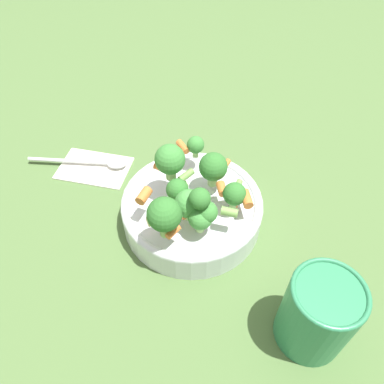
% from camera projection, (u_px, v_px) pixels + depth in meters
% --- Properties ---
extents(ground_plane, '(3.00, 3.00, 0.00)m').
position_uv_depth(ground_plane, '(192.00, 219.00, 0.62)').
color(ground_plane, '#4C6B38').
extents(bowl, '(0.22, 0.22, 0.05)m').
position_uv_depth(bowl, '(192.00, 209.00, 0.59)').
color(bowl, silver).
rests_on(bowl, ground_plane).
extents(pasta_salad, '(0.17, 0.19, 0.09)m').
position_uv_depth(pasta_salad, '(192.00, 190.00, 0.53)').
color(pasta_salad, '#8CB766').
rests_on(pasta_salad, bowl).
extents(cup, '(0.09, 0.09, 0.12)m').
position_uv_depth(cup, '(318.00, 313.00, 0.45)').
color(cup, '#2D7F51').
rests_on(cup, ground_plane).
extents(napkin, '(0.15, 0.13, 0.01)m').
position_uv_depth(napkin, '(94.00, 168.00, 0.69)').
color(napkin, white).
rests_on(napkin, ground_plane).
extents(spoon, '(0.18, 0.06, 0.01)m').
position_uv_depth(spoon, '(95.00, 162.00, 0.69)').
color(spoon, silver).
rests_on(spoon, napkin).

